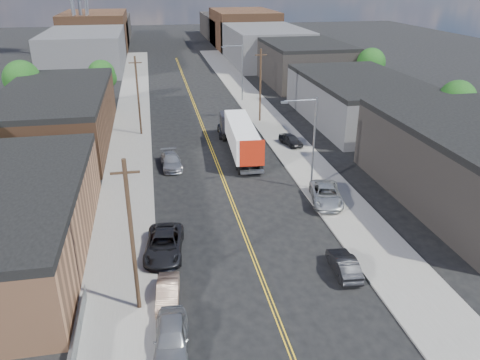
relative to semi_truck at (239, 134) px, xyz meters
name	(u,v)px	position (x,y,z in m)	size (l,w,h in m)	color
ground	(194,103)	(-3.01, 23.65, -2.23)	(260.00, 260.00, 0.00)	black
centerline	(205,131)	(-3.01, 8.65, -2.23)	(0.32, 120.00, 0.01)	gold
sidewalk_left	(131,135)	(-12.51, 8.65, -2.16)	(5.00, 140.00, 0.15)	slate
sidewalk_right	(274,127)	(6.49, 8.65, -2.16)	(5.00, 140.00, 0.15)	slate
warehouse_brown	(57,116)	(-21.01, 7.65, 1.07)	(12.00, 26.00, 6.60)	#492D1D
industrial_right_b	(359,99)	(18.99, 9.65, 0.82)	(14.00, 24.00, 6.10)	#3C3C3F
industrial_right_c	(303,62)	(18.99, 35.65, 1.57)	(14.00, 22.00, 7.60)	black
skyline_left_a	(86,50)	(-23.01, 58.65, 1.77)	(16.00, 30.00, 8.00)	#3C3C3F
skyline_right_a	(264,45)	(16.99, 58.65, 1.77)	(16.00, 30.00, 8.00)	#3C3C3F
skyline_left_b	(96,32)	(-23.01, 83.65, 2.77)	(16.00, 26.00, 10.00)	#492D1D
skyline_right_b	(244,29)	(16.99, 83.65, 2.77)	(16.00, 26.00, 10.00)	#492D1D
skyline_left_c	(102,30)	(-23.01, 103.65, 1.27)	(16.00, 40.00, 7.00)	black
skyline_right_c	(231,27)	(16.99, 103.65, 1.27)	(16.00, 40.00, 7.00)	black
streetlight_near	(310,137)	(4.59, -11.35, 3.09)	(3.39, 0.25, 9.00)	gray
streetlight_far	(240,68)	(4.59, 23.65, 3.09)	(3.39, 0.25, 9.00)	gray
utility_pole_left_near	(132,237)	(-11.21, -26.35, 2.91)	(1.60, 0.26, 10.00)	black
utility_pole_left_far	(138,96)	(-11.21, 8.65, 2.91)	(1.60, 0.26, 10.00)	black
utility_pole_right	(260,85)	(5.19, 11.65, 2.91)	(1.60, 0.26, 10.00)	black
tree_left_mid	(23,81)	(-26.95, 18.65, 3.25)	(5.10, 5.04, 8.37)	black
tree_left_far	(102,75)	(-16.95, 25.65, 2.33)	(4.35, 4.20, 6.97)	black
tree_right_near	(457,101)	(27.05, -0.35, 2.64)	(4.60, 4.48, 7.44)	black
tree_right_far	(371,64)	(27.05, 23.65, 2.94)	(4.85, 4.76, 7.91)	black
semi_truck	(239,134)	(0.00, 0.00, 0.00)	(3.19, 15.10, 3.92)	silver
car_left_a	(171,337)	(-9.41, -30.13, -1.43)	(1.89, 4.70, 1.60)	gray
car_left_b	(168,293)	(-9.41, -25.96, -1.59)	(1.36, 3.90, 1.29)	#8A6E5A
car_left_c	(164,245)	(-9.41, -20.35, -1.43)	(2.67, 5.79, 1.61)	black
car_left_d	(171,161)	(-8.01, -3.29, -1.50)	(2.04, 5.02, 1.46)	gray
car_right_oncoming	(344,265)	(2.72, -25.09, -1.55)	(1.44, 4.14, 1.36)	black
car_right_lot_a	(326,194)	(5.26, -14.66, -1.31)	(2.58, 5.59, 1.55)	#A6AAAC
car_right_lot_c	(291,140)	(6.56, 0.92, -1.43)	(1.54, 3.82, 1.30)	black
car_ahead_truck	(227,131)	(-0.36, 6.12, -1.54)	(2.29, 4.97, 1.38)	black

